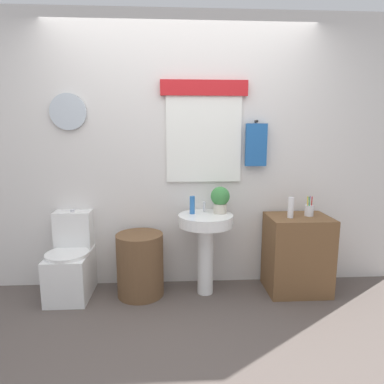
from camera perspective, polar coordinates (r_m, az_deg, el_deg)
ground_plane at (r=2.55m, az=-0.88°, el=-25.79°), size 8.00×8.00×0.00m
back_wall at (r=3.22m, az=-1.72°, el=6.74°), size 4.40×0.18×2.60m
toilet at (r=3.32m, az=-20.19°, el=-11.63°), size 0.38×0.51×0.79m
laundry_hamper at (r=3.17m, az=-8.97°, el=-12.31°), size 0.43×0.43×0.59m
pedestal_sink at (r=3.07m, az=2.36°, el=-7.44°), size 0.50×0.50×0.76m
faucet at (r=3.12m, az=2.18°, el=-2.55°), size 0.03×0.03×0.10m
wooden_cabinet at (r=3.33m, az=17.74°, el=-10.18°), size 0.57×0.44×0.73m
soap_bottle at (r=3.04m, az=0.05°, el=-2.27°), size 0.05×0.05×0.16m
potted_plant at (r=3.06m, az=4.90°, el=-1.13°), size 0.18×0.18×0.25m
lotion_bottle at (r=3.13m, az=16.74°, el=-2.59°), size 0.05×0.05×0.19m
toothbrush_cup at (r=3.27m, az=19.63°, el=-2.97°), size 0.08×0.08×0.19m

